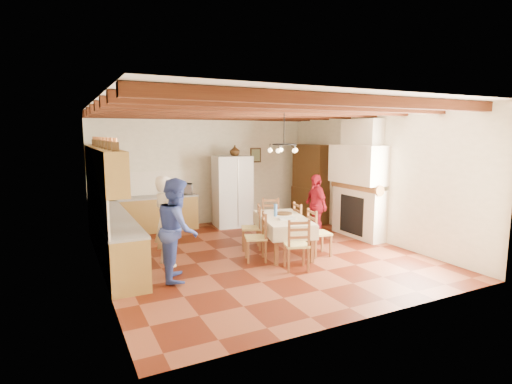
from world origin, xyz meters
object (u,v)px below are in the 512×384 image
chair_end_far (271,220)px  person_woman_red (316,205)px  chair_left_far (251,227)px  chair_end_near (297,244)px  person_woman_blue (178,229)px  microwave (183,189)px  chair_left_near (256,237)px  hutch (311,183)px  chair_right_far (304,224)px  refrigerator (232,191)px  dining_table (283,221)px  chair_right_near (319,232)px  person_man (166,221)px

chair_end_far → person_woman_red: bearing=16.5°
chair_left_far → chair_end_near: bearing=27.9°
person_woman_blue → microwave: size_ratio=3.55×
chair_left_near → chair_left_far: bearing=179.2°
hutch → chair_end_far: bearing=-155.6°
chair_left_far → chair_right_far: size_ratio=1.00×
refrigerator → chair_left_far: size_ratio=1.96×
chair_end_near → microwave: 4.23m
person_woman_blue → person_woman_red: person_woman_blue is taller
dining_table → person_woman_red: bearing=30.7°
chair_right_far → hutch: bearing=-29.2°
dining_table → chair_right_far: bearing=21.7°
chair_left_near → chair_right_far: 1.55m
chair_right_near → chair_right_far: 0.78m
chair_left_near → microwave: microwave is taller
microwave → person_woman_red: bearing=-24.3°
refrigerator → chair_left_near: 3.13m
chair_right_near → chair_end_near: size_ratio=1.00×
chair_left_near → person_woman_blue: person_woman_blue is taller
chair_right_far → microwave: microwave is taller
chair_left_far → chair_left_near: bearing=2.1°
chair_left_near → chair_right_near: (1.32, -0.26, 0.00)m
chair_right_far → person_woman_blue: size_ratio=0.55×
refrigerator → person_man: size_ratio=1.10×
hutch → chair_right_near: bearing=-129.2°
refrigerator → chair_end_near: 3.82m
chair_left_far → chair_end_near: size_ratio=1.00×
dining_table → chair_left_far: size_ratio=1.97×
dining_table → chair_left_far: chair_left_far is taller
hutch → chair_left_far: size_ratio=2.25×
hutch → refrigerator: bearing=159.5°
refrigerator → chair_end_near: bearing=-89.6°
hutch → dining_table: 3.22m
hutch → microwave: 3.55m
chair_end_near → person_woman_blue: bearing=4.7°
person_woman_blue → refrigerator: bearing=-21.2°
hutch → person_woman_blue: (-4.60, -2.78, -0.21)m
chair_end_far → hutch: bearing=59.1°
person_man → person_woman_red: bearing=-95.5°
dining_table → chair_left_near: (-0.75, -0.23, -0.19)m
refrigerator → dining_table: refrigerator is taller
person_woman_blue → chair_right_near: bearing=-74.5°
refrigerator → person_man: refrigerator is taller
chair_left_near → person_man: size_ratio=0.56×
chair_end_near → refrigerator: bearing=-76.7°
person_woman_red → refrigerator: bearing=-139.2°
hutch → person_man: size_ratio=1.27×
refrigerator → chair_right_far: 2.61m
chair_right_far → microwave: 3.44m
chair_end_far → person_woman_blue: (-2.63, -1.53, 0.39)m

